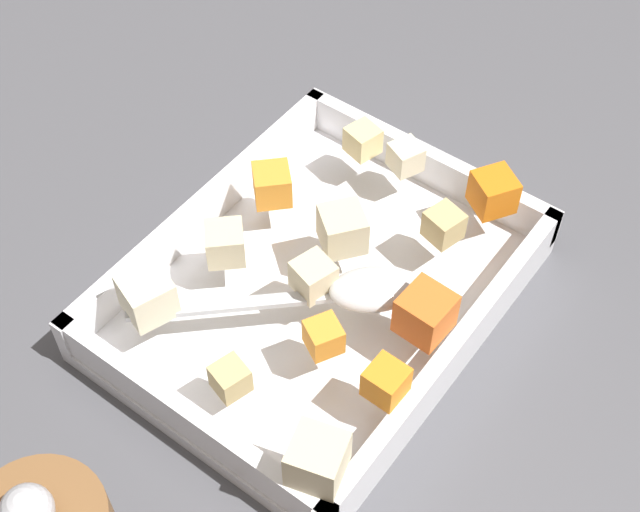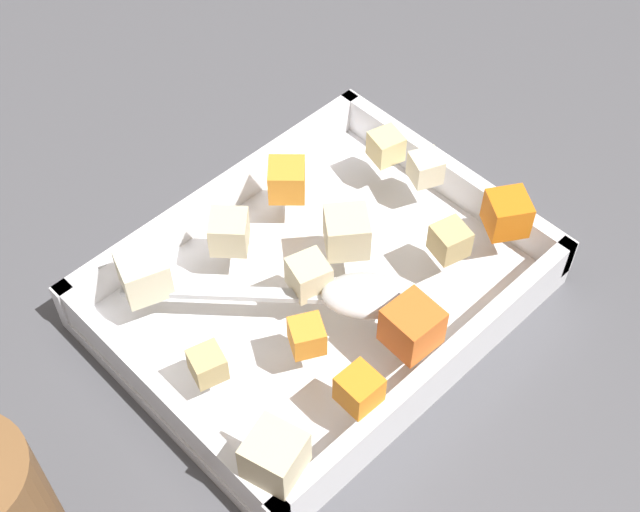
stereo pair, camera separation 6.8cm
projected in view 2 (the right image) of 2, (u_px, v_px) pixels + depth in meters
name	position (u px, v px, depth m)	size (l,w,h in m)	color
ground_plane	(332.00, 315.00, 0.72)	(4.00, 4.00, 0.00)	#4C4C51
baking_dish	(320.00, 291.00, 0.71)	(0.32, 0.25, 0.05)	silver
carrot_chunk_under_handle	(414.00, 325.00, 0.63)	(0.03, 0.03, 0.03)	orange
carrot_chunk_far_right	(359.00, 389.00, 0.60)	(0.03, 0.03, 0.03)	orange
carrot_chunk_heap_side	(287.00, 180.00, 0.72)	(0.03, 0.03, 0.03)	orange
carrot_chunk_rim_edge	(307.00, 336.00, 0.63)	(0.02, 0.02, 0.02)	orange
carrot_chunk_near_right	(507.00, 213.00, 0.70)	(0.03, 0.03, 0.03)	orange
potato_chunk_corner_nw	(386.00, 146.00, 0.75)	(0.02, 0.02, 0.02)	#E0CC89
potato_chunk_near_spoon	(450.00, 241.00, 0.68)	(0.02, 0.02, 0.02)	tan
potato_chunk_mid_right	(203.00, 360.00, 0.62)	(0.02, 0.02, 0.02)	tan
potato_chunk_front_center	(426.00, 168.00, 0.73)	(0.02, 0.02, 0.02)	beige
potato_chunk_corner_se	(229.00, 232.00, 0.69)	(0.03, 0.03, 0.03)	beige
potato_chunk_mid_left	(347.00, 232.00, 0.68)	(0.03, 0.03, 0.03)	beige
potato_chunk_corner_sw	(309.00, 275.00, 0.66)	(0.03, 0.03, 0.03)	beige
potato_chunk_back_center	(144.00, 273.00, 0.66)	(0.03, 0.03, 0.03)	beige
potato_chunk_far_left	(275.00, 456.00, 0.57)	(0.03, 0.03, 0.03)	beige
serving_spoon	(351.00, 292.00, 0.66)	(0.16, 0.17, 0.02)	silver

